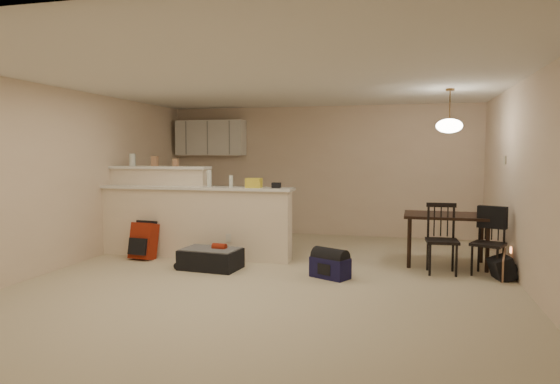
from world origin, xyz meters
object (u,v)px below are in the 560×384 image
(dining_table, at_px, (447,220))
(suitcase, at_px, (211,259))
(dining_chair_far, at_px, (488,242))
(navy_duffel, at_px, (330,268))
(pendant_lamp, at_px, (449,125))
(black_daypack, at_px, (502,268))
(red_backpack, at_px, (144,241))
(dining_chair_near, at_px, (442,239))

(dining_table, height_order, suitcase, dining_table)
(dining_chair_far, bearing_deg, suitcase, -148.06)
(dining_table, relative_size, suitcase, 1.48)
(dining_chair_far, height_order, suitcase, dining_chair_far)
(suitcase, bearing_deg, navy_duffel, 2.33)
(pendant_lamp, distance_m, navy_duffel, 2.64)
(black_daypack, bearing_deg, dining_table, 31.30)
(red_backpack, xyz_separation_m, navy_duffel, (2.91, -0.45, -0.14))
(pendant_lamp, distance_m, dining_chair_near, 1.62)
(dining_chair_near, bearing_deg, dining_chair_far, 1.02)
(dining_chair_near, distance_m, suitcase, 3.14)
(pendant_lamp, xyz_separation_m, navy_duffel, (-1.50, -1.13, -1.86))
(suitcase, height_order, black_daypack, black_daypack)
(dining_chair_near, bearing_deg, suitcase, -174.00)
(pendant_lamp, bearing_deg, dining_chair_near, -100.00)
(dining_chair_near, height_order, black_daypack, dining_chair_near)
(dining_table, bearing_deg, dining_chair_far, -44.88)
(red_backpack, xyz_separation_m, black_daypack, (5.04, 0.00, -0.13))
(pendant_lamp, bearing_deg, dining_chair_far, -45.86)
(red_backpack, height_order, black_daypack, red_backpack)
(pendant_lamp, xyz_separation_m, black_daypack, (0.63, -0.67, -1.85))
(dining_table, distance_m, navy_duffel, 1.94)
(pendant_lamp, height_order, dining_chair_near, pendant_lamp)
(dining_table, xyz_separation_m, pendant_lamp, (-0.00, 0.00, 1.35))
(pendant_lamp, xyz_separation_m, red_backpack, (-4.41, -0.67, -1.72))
(dining_table, relative_size, black_daypack, 3.71)
(dining_table, bearing_deg, suitcase, -160.98)
(pendant_lamp, xyz_separation_m, dining_chair_near, (-0.10, -0.54, -1.52))
(dining_chair_near, height_order, suitcase, dining_chair_near)
(dining_chair_near, bearing_deg, navy_duffel, -160.45)
(pendant_lamp, height_order, black_daypack, pendant_lamp)
(dining_table, bearing_deg, black_daypack, -45.82)
(pendant_lamp, relative_size, navy_duffel, 1.28)
(dining_table, xyz_separation_m, black_daypack, (0.63, -0.67, -0.50))
(dining_table, relative_size, pendant_lamp, 1.92)
(red_backpack, distance_m, black_daypack, 5.04)
(dining_chair_far, bearing_deg, navy_duffel, -138.81)
(dining_chair_near, height_order, navy_duffel, dining_chair_near)
(pendant_lamp, xyz_separation_m, suitcase, (-3.18, -1.03, -1.85))
(navy_duffel, bearing_deg, dining_chair_near, 49.84)
(red_backpack, bearing_deg, suitcase, -10.09)
(dining_table, relative_size, dining_chair_near, 1.28)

